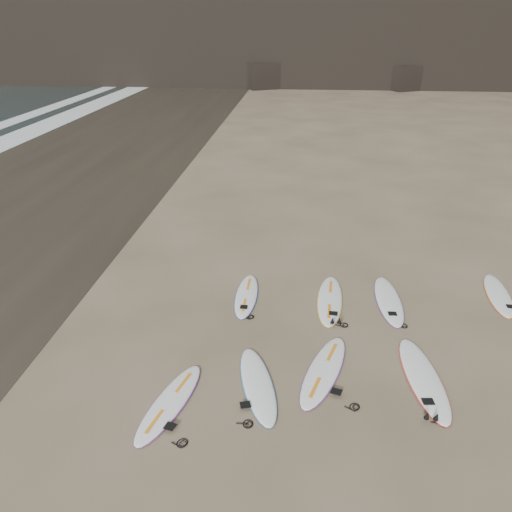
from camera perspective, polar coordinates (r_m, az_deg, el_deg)
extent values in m
plane|color=#897559|center=(10.58, 12.95, -13.04)|extent=(240.00, 240.00, 0.00)
cube|color=#383026|center=(22.46, -25.81, 6.22)|extent=(12.00, 200.00, 0.01)
cube|color=black|center=(54.32, 16.27, 19.02)|extent=(4.23, 4.46, 2.33)
cube|color=black|center=(53.65, 0.51, 19.98)|extent=(4.49, 4.76, 2.49)
ellipsoid|color=white|center=(9.78, -9.82, -16.15)|extent=(1.12, 2.37, 0.08)
ellipsoid|color=white|center=(10.03, 0.21, -14.42)|extent=(1.17, 2.41, 0.08)
ellipsoid|color=white|center=(10.45, 7.76, -12.81)|extent=(1.33, 2.55, 0.09)
ellipsoid|color=white|center=(10.70, 18.58, -13.03)|extent=(0.89, 2.69, 0.10)
ellipsoid|color=white|center=(12.87, -1.09, -4.51)|extent=(0.54, 2.25, 0.08)
ellipsoid|color=white|center=(12.80, 8.44, -4.96)|extent=(0.78, 2.55, 0.09)
ellipsoid|color=white|center=(13.08, 14.92, -4.90)|extent=(0.65, 2.50, 0.09)
ellipsoid|color=white|center=(14.33, 25.95, -3.98)|extent=(0.81, 2.34, 0.08)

